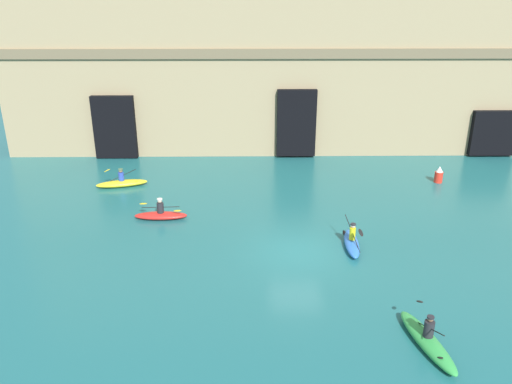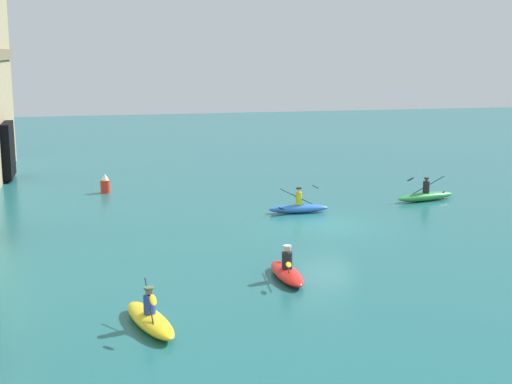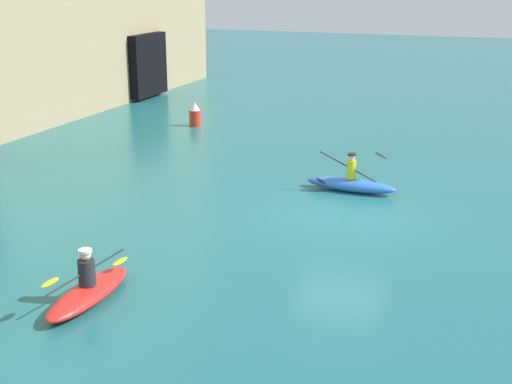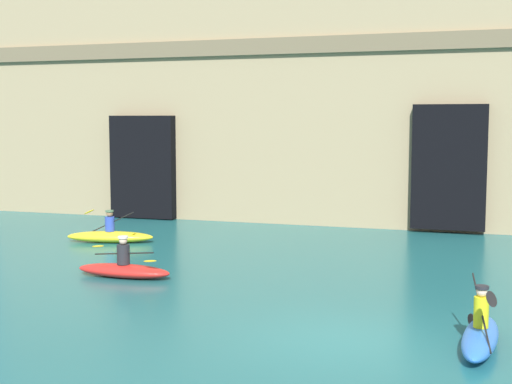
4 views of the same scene
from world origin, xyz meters
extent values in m
plane|color=#1E6066|center=(0.00, 0.00, 0.00)|extent=(120.00, 120.00, 0.00)
cube|color=#9E8966|center=(1.90, 17.72, 8.38)|extent=(43.75, 5.60, 16.77)
cube|color=brown|center=(1.90, 14.87, 7.41)|extent=(42.87, 0.24, 0.68)
cube|color=black|center=(-11.94, 14.77, 2.31)|extent=(3.01, 0.70, 4.53)
cube|color=black|center=(1.20, 14.77, 2.57)|extent=(2.81, 0.70, 4.83)
ellipsoid|color=blue|center=(2.63, 0.41, 0.21)|extent=(0.85, 2.93, 0.41)
cylinder|color=gold|center=(2.63, 0.41, 0.71)|extent=(0.29, 0.29, 0.60)
sphere|color=beige|center=(2.63, 0.41, 1.12)|extent=(0.21, 0.21, 0.21)
cylinder|color=#232328|center=(2.63, 0.41, 1.20)|extent=(0.26, 0.26, 0.06)
cylinder|color=black|center=(2.63, 0.41, 0.74)|extent=(0.43, 1.99, 1.06)
ellipsoid|color=black|center=(2.46, 1.29, 0.28)|extent=(0.26, 0.44, 0.25)
ellipsoid|color=black|center=(2.81, -0.47, 1.20)|extent=(0.26, 0.44, 0.25)
ellipsoid|color=red|center=(-6.96, 3.77, 0.19)|extent=(2.81, 0.83, 0.37)
cylinder|color=#232328|center=(-6.96, 3.77, 0.65)|extent=(0.36, 0.36, 0.56)
sphere|color=beige|center=(-6.96, 3.77, 1.04)|extent=(0.23, 0.23, 0.23)
cylinder|color=silver|center=(-6.96, 3.77, 1.14)|extent=(0.29, 0.29, 0.06)
cylinder|color=black|center=(-6.96, 3.77, 0.68)|extent=(2.12, 0.54, 0.29)
ellipsoid|color=yellow|center=(-7.89, 4.00, 0.79)|extent=(0.47, 0.28, 0.10)
ellipsoid|color=yellow|center=(-6.02, 3.55, 0.57)|extent=(0.47, 0.28, 0.10)
ellipsoid|color=yellow|center=(-10.20, 8.69, 0.20)|extent=(3.23, 1.54, 0.41)
cylinder|color=#2D47B7|center=(-10.20, 8.69, 0.67)|extent=(0.34, 0.34, 0.52)
sphere|color=#9E704C|center=(-10.20, 8.69, 1.04)|extent=(0.23, 0.23, 0.23)
cylinder|color=#4C6B4C|center=(-10.20, 8.69, 1.14)|extent=(0.29, 0.29, 0.06)
cylinder|color=black|center=(-10.20, 8.69, 0.69)|extent=(1.89, 0.09, 0.90)
ellipsoid|color=yellow|center=(-9.37, 8.72, 0.31)|extent=(0.43, 0.19, 0.23)
ellipsoid|color=yellow|center=(-11.03, 8.67, 1.08)|extent=(0.43, 0.19, 0.23)
camera|label=1|loc=(-2.18, -20.63, 11.12)|focal=35.00mm
camera|label=2|loc=(-29.15, 10.28, 7.52)|focal=50.00mm
camera|label=3|loc=(-18.51, -4.31, 6.67)|focal=50.00mm
camera|label=4|loc=(2.71, -13.69, 4.42)|focal=50.00mm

